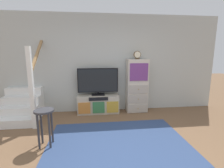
# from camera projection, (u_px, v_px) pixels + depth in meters

# --- Properties ---
(ground_plane) EXTENTS (20.00, 20.00, 0.00)m
(ground_plane) POSITION_uv_depth(u_px,v_px,m) (124.00, 162.00, 2.56)
(ground_plane) COLOR brown
(back_wall) EXTENTS (6.40, 0.12, 2.70)m
(back_wall) POSITION_uv_depth(u_px,v_px,m) (108.00, 64.00, 4.70)
(back_wall) COLOR #B2B7B2
(back_wall) RESTS_ON ground_plane
(area_rug) EXTENTS (2.60, 1.80, 0.01)m
(area_rug) POSITION_uv_depth(u_px,v_px,m) (118.00, 141.00, 3.14)
(area_rug) COLOR navy
(area_rug) RESTS_ON ground_plane
(media_console) EXTENTS (1.14, 0.38, 0.51)m
(media_console) POSITION_uv_depth(u_px,v_px,m) (98.00, 104.00, 4.61)
(media_console) COLOR #BCB29E
(media_console) RESTS_ON ground_plane
(television) EXTENTS (1.10, 0.22, 0.74)m
(television) POSITION_uv_depth(u_px,v_px,m) (98.00, 81.00, 4.51)
(television) COLOR black
(television) RESTS_ON media_console
(side_cabinet) EXTENTS (0.58, 0.38, 1.49)m
(side_cabinet) POSITION_uv_depth(u_px,v_px,m) (137.00, 86.00, 4.66)
(side_cabinet) COLOR beige
(side_cabinet) RESTS_ON ground_plane
(desk_clock) EXTENTS (0.20, 0.08, 0.22)m
(desk_clock) POSITION_uv_depth(u_px,v_px,m) (137.00, 55.00, 4.48)
(desk_clock) COLOR #4C3823
(desk_clock) RESTS_ON side_cabinet
(staircase) EXTENTS (1.00, 1.36, 2.20)m
(staircase) POSITION_uv_depth(u_px,v_px,m) (25.00, 102.00, 4.37)
(staircase) COLOR white
(staircase) RESTS_ON ground_plane
(bar_stool_near) EXTENTS (0.34, 0.34, 0.68)m
(bar_stool_near) POSITION_uv_depth(u_px,v_px,m) (45.00, 119.00, 2.92)
(bar_stool_near) COLOR #333338
(bar_stool_near) RESTS_ON ground_plane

